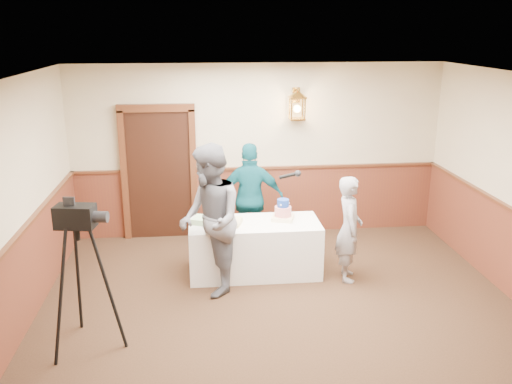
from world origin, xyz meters
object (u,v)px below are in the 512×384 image
Objects in this scene: display_table at (255,248)px; tiered_cake at (283,212)px; interviewer at (210,220)px; tv_camera_rig at (82,285)px; assistant_p at (251,199)px; sheet_cake_yellow at (227,222)px; sheet_cake_green at (205,220)px; baker at (349,229)px.

tiered_cake reaches higher than display_table.
tv_camera_rig is (-1.37, -1.16, -0.26)m from interviewer.
interviewer is at bearing -141.83° from display_table.
interviewer is 1.41m from assistant_p.
sheet_cake_yellow is 0.55m from interviewer.
sheet_cake_green is 0.21× the size of tv_camera_rig.
display_table is 1.34m from baker.
tv_camera_rig is (-2.40, -1.73, -0.14)m from tiered_cake.
sheet_cake_green is 1.01m from assistant_p.
tv_camera_rig is at bearing -127.73° from sheet_cake_green.
tv_camera_rig reaches higher than sheet_cake_yellow.
baker reaches higher than tiered_cake.
display_table is at bearing -4.09° from sheet_cake_green.
sheet_cake_yellow is 2.29m from tv_camera_rig.
tiered_cake is at bearing 7.80° from sheet_cake_yellow.
tv_camera_rig is (-2.01, -2.42, -0.13)m from assistant_p.
assistant_p reaches higher than sheet_cake_green.
tiered_cake is (0.41, 0.08, 0.49)m from display_table.
interviewer is at bearing 49.47° from tv_camera_rig.
sheet_cake_yellow is 0.19× the size of interviewer.
assistant_p is (-1.23, 1.08, 0.12)m from baker.
sheet_cake_green is (-0.68, 0.05, 0.41)m from display_table.
tv_camera_rig is (-1.31, -1.70, -0.07)m from sheet_cake_green.
interviewer is 1.15× the size of assistant_p.
interviewer is at bearing -83.56° from sheet_cake_green.
interviewer reaches higher than assistant_p.
assistant_p is 3.15m from tv_camera_rig.
tiered_cake is at bearing 122.49° from assistant_p.
sheet_cake_green is 0.57m from interviewer.
interviewer is (-1.02, -0.56, 0.11)m from tiered_cake.
interviewer is at bearing 102.88° from baker.
baker reaches higher than sheet_cake_green.
baker is at bearing -9.90° from sheet_cake_yellow.
assistant_p reaches higher than baker.
baker is at bearing -14.07° from display_table.
sheet_cake_yellow is 0.22× the size of assistant_p.
tiered_cake is 0.79m from sheet_cake_yellow.
sheet_cake_green is 0.23× the size of baker.
tiered_cake is 0.98× the size of sheet_cake_yellow.
sheet_cake_green reaches higher than display_table.
tv_camera_rig is (-1.99, -1.65, 0.35)m from display_table.
assistant_p is (0.70, 0.72, 0.06)m from sheet_cake_green.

